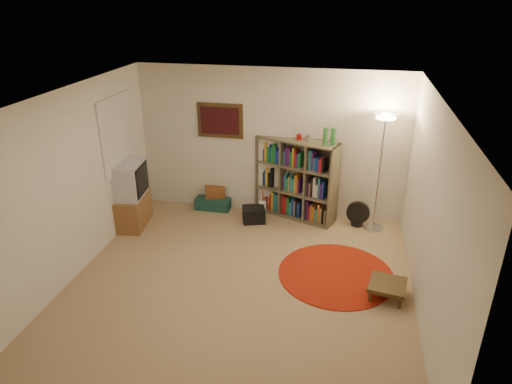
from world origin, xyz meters
TOP-DOWN VIEW (x-y plane):
  - room at (-0.05, 0.05)m, footprint 4.54×4.54m
  - bookshelf at (0.45, 2.18)m, footprint 1.43×0.83m
  - floor_lamp at (1.78, 1.95)m, footprint 0.46×0.46m
  - floor_fan at (1.52, 2.00)m, footprint 0.38×0.20m
  - tv_stand at (-2.17, 1.27)m, footprint 0.62×0.82m
  - suitcase at (-1.00, 2.18)m, footprint 0.62×0.41m
  - wicker_basket at (-0.98, 2.21)m, footprint 0.41×0.35m
  - duffel_bag at (-0.19, 1.80)m, footprint 0.44×0.40m
  - paper_towel at (-0.08, 2.03)m, footprint 0.16×0.16m
  - red_rug at (1.25, 0.49)m, footprint 1.59×1.59m
  - side_table at (1.91, 0.12)m, footprint 0.52×0.52m

SIDE VIEW (x-z plane):
  - red_rug at x=1.25m, z-range 0.00..0.01m
  - suitcase at x=-1.00m, z-range 0.00..0.20m
  - duffel_bag at x=-0.19m, z-range 0.00..0.25m
  - paper_towel at x=-0.08m, z-range 0.00..0.26m
  - side_table at x=1.91m, z-range 0.07..0.28m
  - floor_fan at x=1.52m, z-range 0.00..0.43m
  - wicker_basket at x=-0.98m, z-range 0.20..0.40m
  - tv_stand at x=-2.17m, z-range -0.02..1.09m
  - bookshelf at x=0.45m, z-range -0.16..1.49m
  - room at x=-0.05m, z-range -0.01..2.53m
  - floor_lamp at x=1.78m, z-range 0.64..2.57m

